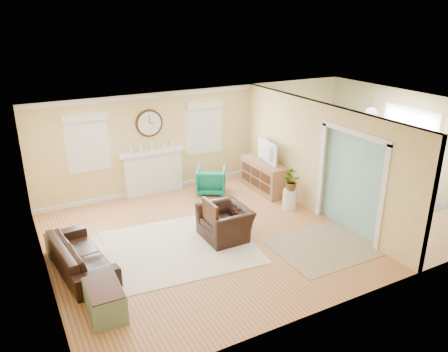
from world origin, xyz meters
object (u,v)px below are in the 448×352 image
at_px(sofa, 80,255).
at_px(dining_table, 361,183).
at_px(credenza, 264,176).
at_px(eames_chair, 225,223).
at_px(green_chair, 211,180).

height_order(sofa, dining_table, dining_table).
bearing_deg(sofa, dining_table, -95.05).
relative_size(sofa, credenza, 1.30).
bearing_deg(eames_chair, green_chair, 160.01).
relative_size(sofa, dining_table, 1.15).
bearing_deg(credenza, sofa, -162.33).
distance_m(green_chair, credenza, 1.40).
relative_size(sofa, eames_chair, 1.94).
height_order(sofa, green_chair, green_chair).
bearing_deg(sofa, credenza, -78.94).
xyz_separation_m(sofa, dining_table, (7.11, 0.19, 0.01)).
relative_size(eames_chair, dining_table, 0.59).
xyz_separation_m(eames_chair, green_chair, (0.83, 2.31, -0.00)).
bearing_deg(green_chair, eames_chair, 101.01).
bearing_deg(credenza, dining_table, -34.44).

